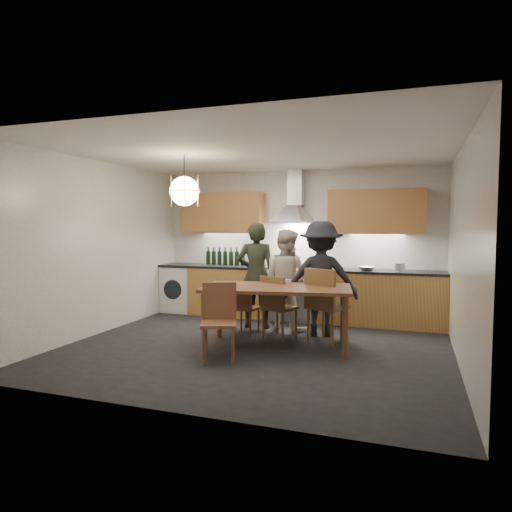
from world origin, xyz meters
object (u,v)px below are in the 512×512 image
(dining_table, at_px, (277,294))
(person_right, at_px, (321,279))
(person_left, at_px, (256,275))
(chair_back_left, at_px, (243,304))
(person_mid, at_px, (286,279))
(chair_front, at_px, (219,316))
(mixing_bowl, at_px, (367,268))
(stock_pot, at_px, (399,267))
(wine_bottles, at_px, (225,256))

(dining_table, xyz_separation_m, person_right, (0.43, 0.86, 0.12))
(person_left, relative_size, person_right, 0.99)
(chair_back_left, relative_size, person_mid, 0.51)
(chair_back_left, height_order, chair_front, chair_front)
(dining_table, height_order, chair_front, chair_front)
(chair_back_left, bearing_deg, mixing_bowl, -137.21)
(dining_table, distance_m, person_left, 1.21)
(mixing_bowl, bearing_deg, person_right, -121.82)
(person_mid, distance_m, mixing_bowl, 1.37)
(person_mid, bearing_deg, person_right, 178.81)
(person_left, xyz_separation_m, stock_pot, (2.15, 0.81, 0.12))
(chair_front, distance_m, person_right, 1.87)
(chair_back_left, height_order, stock_pot, stock_pot)
(dining_table, distance_m, person_mid, 1.10)
(person_left, bearing_deg, dining_table, 111.12)
(person_mid, height_order, wine_bottles, person_mid)
(person_right, bearing_deg, stock_pot, -152.23)
(wine_bottles, bearing_deg, chair_back_left, -57.79)
(person_right, relative_size, wine_bottles, 2.21)
(person_left, xyz_separation_m, person_right, (1.07, -0.16, 0.01))
(dining_table, bearing_deg, person_mid, 88.86)
(dining_table, xyz_separation_m, mixing_bowl, (1.00, 1.78, 0.21))
(dining_table, xyz_separation_m, chair_front, (-0.52, -0.73, -0.19))
(person_right, bearing_deg, chair_back_left, 3.19)
(person_right, xyz_separation_m, wine_bottles, (-1.99, 1.07, 0.21))
(chair_front, xyz_separation_m, person_mid, (0.34, 1.81, 0.25))
(person_left, height_order, wine_bottles, person_left)
(wine_bottles, bearing_deg, dining_table, -51.02)
(person_mid, height_order, mixing_bowl, person_mid)
(wine_bottles, bearing_deg, person_right, -28.37)
(stock_pot, bearing_deg, person_mid, -155.94)
(chair_front, height_order, stock_pot, stock_pot)
(person_mid, xyz_separation_m, mixing_bowl, (1.17, 0.70, 0.15))
(dining_table, xyz_separation_m, chair_back_left, (-0.67, 0.51, -0.27))
(chair_front, distance_m, mixing_bowl, 2.96)
(chair_back_left, bearing_deg, person_right, -156.97)
(chair_front, bearing_deg, person_right, 38.30)
(person_left, xyz_separation_m, person_mid, (0.47, 0.06, -0.06))
(person_left, relative_size, person_mid, 1.07)
(person_mid, distance_m, wine_bottles, 1.65)
(wine_bottles, bearing_deg, chair_front, -68.52)
(stock_pot, bearing_deg, mixing_bowl, -174.13)
(person_left, height_order, person_mid, person_left)
(chair_front, relative_size, wine_bottles, 1.22)
(dining_table, bearing_deg, wine_bottles, 118.79)
(chair_front, distance_m, person_left, 1.78)
(chair_back_left, xyz_separation_m, wine_bottles, (-0.89, 1.42, 0.60))
(person_right, height_order, mixing_bowl, person_right)
(stock_pot, distance_m, wine_bottles, 3.07)
(person_mid, bearing_deg, wine_bottles, -12.01)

